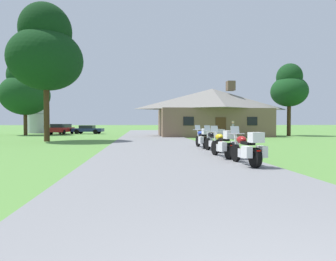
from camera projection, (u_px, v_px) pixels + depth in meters
ground_plane at (156, 142)px, 21.31m from camera, size 500.00×500.00×0.00m
asphalt_driveway at (158, 144)px, 19.32m from camera, size 6.40×80.00×0.06m
motorcycle_red_nearest_to_camera at (248, 149)px, 9.21m from camera, size 0.83×2.08×1.30m
motorcycle_yellow_second_in_row at (224, 144)px, 11.32m from camera, size 0.88×2.08×1.30m
motorcycle_black_third_in_row at (214, 140)px, 13.78m from camera, size 0.75×2.08×1.30m
motorcycle_blue_farthest_in_row at (203, 138)px, 15.81m from camera, size 0.83×2.08×1.30m
stone_lodge at (212, 112)px, 32.17m from camera, size 12.81×7.23×6.39m
bystander_gray_shirt_near_lodge at (233, 129)px, 25.49m from camera, size 0.33×0.52×1.69m
tree_left_near at (46, 51)px, 22.35m from camera, size 5.80×5.80×11.10m
tree_right_of_lodge at (289, 87)px, 32.77m from camera, size 4.22×4.22×8.53m
tree_left_far at (25, 89)px, 34.74m from camera, size 5.93×5.93×9.64m
metal_silo_distant at (37, 111)px, 42.28m from camera, size 2.97×2.97×6.57m
parked_red_suv_far_left at (62, 129)px, 37.81m from camera, size 2.42×4.80×1.40m
parked_navy_sedan_far_left at (88, 129)px, 39.04m from camera, size 4.38×2.30×1.20m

